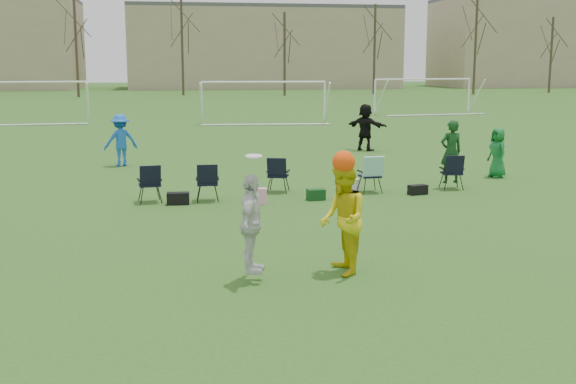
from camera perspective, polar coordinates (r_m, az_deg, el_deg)
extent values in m
plane|color=#2D541A|center=(11.28, -1.37, -7.71)|extent=(260.00, 260.00, 0.00)
imported|color=blue|center=(25.29, -13.09, 4.01)|extent=(1.30, 0.99, 1.77)
imported|color=#12652A|center=(23.07, 16.22, 3.00)|extent=(0.59, 0.81, 1.53)
imported|color=black|center=(29.26, 6.14, 5.11)|extent=(1.62, 1.64, 1.89)
imported|color=silver|center=(11.43, -2.93, -2.54)|extent=(0.64, 1.00, 1.59)
imported|color=yellow|center=(11.92, 4.36, -2.17)|extent=(0.72, 0.91, 1.85)
sphere|color=#FF480D|center=(11.75, 4.42, 2.39)|extent=(0.37, 0.37, 0.37)
cylinder|color=white|center=(11.26, -2.71, 2.84)|extent=(0.27, 0.27, 0.05)
imported|color=#103D15|center=(20.66, 12.76, 3.12)|extent=(0.69, 0.49, 1.77)
cube|color=black|center=(18.14, -8.68, -0.51)|extent=(0.56, 0.32, 0.30)
cube|color=pink|center=(17.98, -2.23, -0.33)|extent=(0.37, 0.26, 0.40)
cube|color=#103C17|center=(18.53, 2.22, -0.21)|extent=(0.48, 0.33, 0.28)
cube|color=white|center=(20.05, 5.00, 0.61)|extent=(0.44, 0.33, 0.32)
cylinder|color=white|center=(20.05, 5.30, 0.57)|extent=(0.26, 0.26, 0.30)
cube|color=black|center=(19.60, 10.22, 0.17)|extent=(0.55, 0.38, 0.26)
cube|color=black|center=(18.51, -10.88, 0.67)|extent=(0.67, 0.67, 0.96)
cube|color=black|center=(18.47, -6.39, 0.77)|extent=(0.62, 0.62, 0.96)
cube|color=black|center=(19.63, -0.79, 1.39)|extent=(0.75, 0.75, 0.96)
cube|color=black|center=(19.73, 6.48, 1.36)|extent=(0.65, 0.65, 0.96)
cube|color=black|center=(20.64, 12.80, 1.56)|extent=(0.65, 0.65, 0.96)
cylinder|color=white|center=(45.29, -15.54, 6.87)|extent=(0.12, 0.12, 2.40)
cylinder|color=white|center=(45.47, -20.26, 8.15)|extent=(7.28, 0.76, 0.12)
cylinder|color=white|center=(43.00, -6.83, 7.02)|extent=(0.12, 0.12, 2.40)
cylinder|color=white|center=(43.41, 2.92, 7.10)|extent=(0.12, 0.12, 2.40)
cylinder|color=white|center=(43.01, -1.94, 8.68)|extent=(7.29, 0.63, 0.12)
cylinder|color=white|center=(50.14, 6.88, 7.44)|extent=(0.12, 0.12, 2.40)
cylinder|color=white|center=(53.53, 14.10, 7.38)|extent=(0.12, 0.12, 2.40)
cylinder|color=white|center=(51.69, 10.65, 8.75)|extent=(7.25, 1.13, 0.12)
cylinder|color=#382B21|center=(79.74, -16.39, 10.87)|extent=(0.28, 0.28, 10.20)
cylinder|color=#382B21|center=(82.19, -8.37, 11.55)|extent=(0.28, 0.28, 11.40)
cylinder|color=#382B21|center=(80.13, -0.27, 10.84)|extent=(0.28, 0.28, 9.00)
cylinder|color=#382B21|center=(85.44, 6.85, 11.12)|extent=(0.28, 0.28, 10.20)
cylinder|color=#382B21|center=(86.35, 14.59, 11.26)|extent=(0.28, 0.28, 11.40)
cylinder|color=#382B21|center=(93.89, 20.07, 10.13)|extent=(0.28, 0.28, 9.00)
cube|color=tan|center=(107.51, -2.06, 11.17)|extent=(38.00, 16.00, 11.00)
cube|color=tan|center=(120.71, 19.04, 10.99)|extent=(30.00, 16.00, 13.00)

